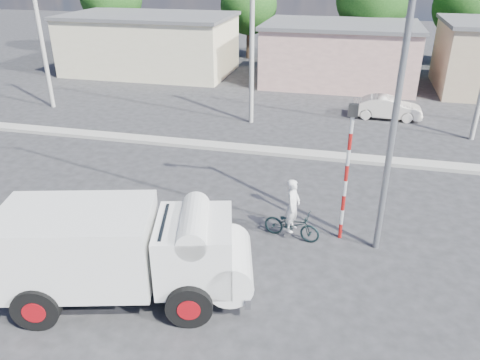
% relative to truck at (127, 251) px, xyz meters
% --- Properties ---
extents(ground_plane, '(120.00, 120.00, 0.00)m').
position_rel_truck_xyz_m(ground_plane, '(1.95, 2.66, -1.41)').
color(ground_plane, '#272729').
rests_on(ground_plane, ground).
extents(median, '(40.00, 0.80, 0.16)m').
position_rel_truck_xyz_m(median, '(1.95, 10.66, -1.33)').
color(median, '#99968E').
rests_on(median, ground).
extents(truck, '(6.53, 3.75, 2.55)m').
position_rel_truck_xyz_m(truck, '(0.00, 0.00, 0.00)').
color(truck, black).
rests_on(truck, ground).
extents(bicycle, '(1.89, 0.97, 0.95)m').
position_rel_truck_xyz_m(bicycle, '(3.65, 3.79, -0.94)').
color(bicycle, black).
rests_on(bicycle, ground).
extents(cyclist, '(0.53, 0.70, 1.73)m').
position_rel_truck_xyz_m(cyclist, '(3.65, 3.79, -0.55)').
color(cyclist, white).
rests_on(cyclist, ground).
extents(car_cream, '(3.68, 1.33, 1.21)m').
position_rel_truck_xyz_m(car_cream, '(7.01, 17.06, -0.81)').
color(car_cream, silver).
rests_on(car_cream, ground).
extents(traffic_pole, '(0.28, 0.18, 4.36)m').
position_rel_truck_xyz_m(traffic_pole, '(5.15, 4.16, 1.18)').
color(traffic_pole, red).
rests_on(traffic_pole, ground).
extents(streetlight, '(2.34, 0.22, 9.00)m').
position_rel_truck_xyz_m(streetlight, '(6.08, 3.86, 3.55)').
color(streetlight, slate).
rests_on(streetlight, ground).
extents(building_row, '(37.80, 7.30, 4.44)m').
position_rel_truck_xyz_m(building_row, '(3.04, 24.66, 0.72)').
color(building_row, beige).
rests_on(building_row, ground).
extents(tree_row, '(43.62, 7.43, 8.42)m').
position_rel_truck_xyz_m(tree_row, '(5.71, 31.11, 3.58)').
color(tree_row, '#38281E').
rests_on(tree_row, ground).
extents(utility_poles, '(35.40, 0.24, 8.00)m').
position_rel_truck_xyz_m(utility_poles, '(5.20, 14.66, 2.66)').
color(utility_poles, '#99968E').
rests_on(utility_poles, ground).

